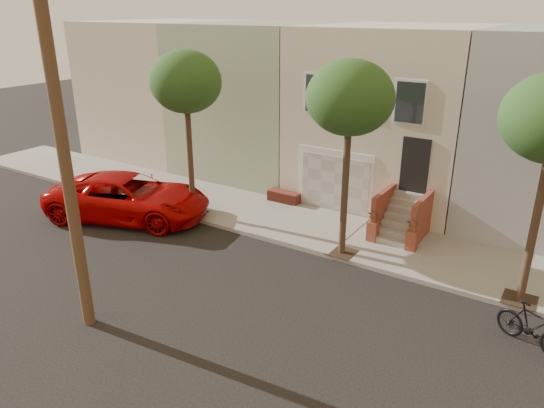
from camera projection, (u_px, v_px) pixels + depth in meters
The scene contains 7 objects.
ground at pixel (251, 300), 14.51m from camera, with size 90.00×90.00×0.00m, color black.
sidewalk at pixel (334, 233), 18.68m from camera, with size 40.00×3.70×0.15m, color gray.
house_row at pixel (397, 110), 21.97m from camera, with size 33.10×11.70×7.00m.
tree_left at pixel (186, 83), 18.43m from camera, with size 2.70×2.57×6.30m.
tree_mid at pixel (350, 99), 15.17m from camera, with size 2.70×2.57×6.30m.
pickup_truck at pixel (129, 197), 19.86m from camera, with size 2.92×6.33×1.76m, color #B30405.
motorcycle at pixel (533, 327), 12.33m from camera, with size 0.53×1.88×1.13m, color black.
Camera 1 is at (7.26, -10.22, 7.83)m, focal length 33.51 mm.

